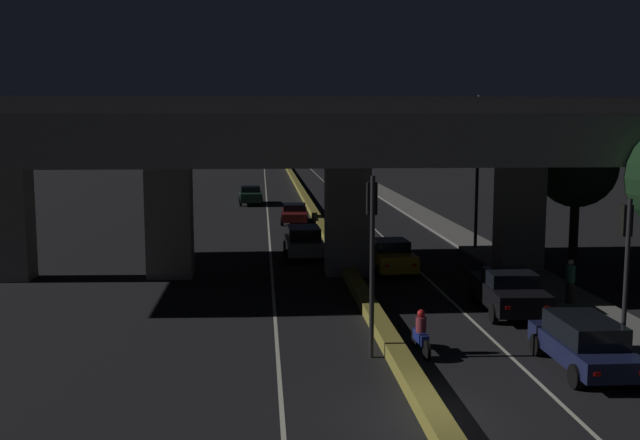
% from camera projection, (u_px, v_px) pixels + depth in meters
% --- Properties ---
extents(ground_plane, '(200.00, 200.00, 0.00)m').
position_uv_depth(ground_plane, '(430.00, 419.00, 17.64)').
color(ground_plane, black).
extents(lane_line_left_inner, '(0.12, 126.00, 0.00)m').
position_uv_depth(lane_line_left_inner, '(268.00, 223.00, 51.97)').
color(lane_line_left_inner, beige).
rests_on(lane_line_left_inner, ground_plane).
extents(lane_line_right_inner, '(0.12, 126.00, 0.00)m').
position_uv_depth(lane_line_right_inner, '(367.00, 222.00, 52.51)').
color(lane_line_right_inner, beige).
rests_on(lane_line_right_inner, ground_plane).
extents(median_divider, '(0.60, 126.00, 0.43)m').
position_uv_depth(median_divider, '(318.00, 220.00, 52.21)').
color(median_divider, olive).
rests_on(median_divider, ground_plane).
extents(sidewalk_right, '(2.25, 126.00, 0.16)m').
position_uv_depth(sidewalk_right, '(457.00, 235.00, 45.93)').
color(sidewalk_right, slate).
rests_on(sidewalk_right, ground_plane).
extents(elevated_overpass, '(34.66, 13.71, 8.10)m').
position_uv_depth(elevated_overpass, '(342.00, 143.00, 33.74)').
color(elevated_overpass, gray).
rests_on(elevated_overpass, ground_plane).
extents(traffic_light_left_of_median, '(0.30, 0.49, 5.42)m').
position_uv_depth(traffic_light_left_of_median, '(372.00, 235.00, 21.88)').
color(traffic_light_left_of_median, black).
rests_on(traffic_light_left_of_median, ground_plane).
extents(traffic_light_right_of_median, '(0.30, 0.49, 4.70)m').
position_uv_depth(traffic_light_right_of_median, '(626.00, 247.00, 22.55)').
color(traffic_light_right_of_median, black).
rests_on(traffic_light_right_of_median, ground_plane).
extents(street_lamp, '(2.56, 0.32, 8.40)m').
position_uv_depth(street_lamp, '(471.00, 160.00, 40.26)').
color(street_lamp, '#2D2D30').
rests_on(street_lamp, ground_plane).
extents(car_dark_blue_lead, '(1.85, 4.33, 1.51)m').
position_uv_depth(car_dark_blue_lead, '(584.00, 343.00, 21.02)').
color(car_dark_blue_lead, '#141938').
rests_on(car_dark_blue_lead, ground_plane).
extents(car_black_second, '(2.21, 4.72, 1.58)m').
position_uv_depth(car_black_second, '(508.00, 291.00, 27.43)').
color(car_black_second, black).
rests_on(car_black_second, ground_plane).
extents(car_taxi_yellow_third, '(2.07, 4.43, 1.53)m').
position_uv_depth(car_taxi_yellow_third, '(390.00, 256.00, 34.93)').
color(car_taxi_yellow_third, gold).
rests_on(car_taxi_yellow_third, ground_plane).
extents(car_silver_lead_oncoming, '(2.03, 4.01, 1.62)m').
position_uv_depth(car_silver_lead_oncoming, '(304.00, 241.00, 38.55)').
color(car_silver_lead_oncoming, gray).
rests_on(car_silver_lead_oncoming, ground_plane).
extents(car_dark_red_second_oncoming, '(2.06, 4.81, 1.32)m').
position_uv_depth(car_dark_red_second_oncoming, '(295.00, 213.00, 52.07)').
color(car_dark_red_second_oncoming, '#591414').
rests_on(car_dark_red_second_oncoming, ground_plane).
extents(car_dark_green_third_oncoming, '(2.14, 4.56, 1.55)m').
position_uv_depth(car_dark_green_third_oncoming, '(250.00, 195.00, 63.84)').
color(car_dark_green_third_oncoming, black).
rests_on(car_dark_green_third_oncoming, ground_plane).
extents(motorcycle_blue_filtering_near, '(0.34, 1.92, 1.37)m').
position_uv_depth(motorcycle_blue_filtering_near, '(421.00, 335.00, 22.54)').
color(motorcycle_blue_filtering_near, black).
rests_on(motorcycle_blue_filtering_near, ground_plane).
extents(pedestrian_on_sidewalk, '(0.36, 0.36, 1.67)m').
position_uv_depth(pedestrian_on_sidewalk, '(570.00, 281.00, 28.24)').
color(pedestrian_on_sidewalk, '#2D261E').
rests_on(pedestrian_on_sidewalk, sidewalk_right).
extents(roadside_tree_kerbside_mid, '(3.97, 3.97, 6.78)m').
position_uv_depth(roadside_tree_kerbside_mid, '(577.00, 168.00, 36.54)').
color(roadside_tree_kerbside_mid, '#2D2116').
rests_on(roadside_tree_kerbside_mid, ground_plane).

